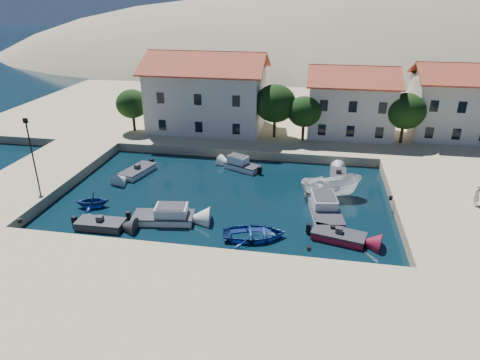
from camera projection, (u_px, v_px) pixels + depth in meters
name	position (u px, v px, depth m)	size (l,w,h in m)	color
ground	(195.00, 258.00, 30.67)	(400.00, 400.00, 0.00)	black
quay_south	(168.00, 308.00, 25.07)	(52.00, 12.00, 1.00)	#C5B587
quay_east	(461.00, 210.00, 36.19)	(11.00, 20.00, 1.00)	#C5B587
quay_west	(38.00, 178.00, 42.51)	(8.00, 20.00, 1.00)	#C5B587
quay_north	(276.00, 114.00, 64.34)	(80.00, 36.00, 1.00)	#C5B587
hills	(352.00, 120.00, 148.10)	(254.00, 176.00, 99.00)	tan
building_left	(207.00, 90.00, 54.42)	(14.70, 9.45, 9.70)	silver
building_mid	(351.00, 100.00, 52.73)	(10.50, 8.40, 8.30)	silver
building_right	(452.00, 100.00, 51.60)	(9.45, 8.40, 8.80)	silver
trees	(288.00, 107.00, 50.89)	(37.30, 5.30, 6.45)	#382314
lamppost	(30.00, 145.00, 38.75)	(0.35, 0.25, 6.22)	black
bollards	(243.00, 221.00, 33.24)	(29.36, 9.56, 0.30)	black
motorboat_grey_sw	(101.00, 224.00, 34.45)	(3.87, 1.76, 1.25)	#35353A
cabin_cruiser_south	(163.00, 216.00, 35.34)	(5.23, 2.80, 1.60)	white
rowboat_south	(255.00, 238.00, 33.15)	(3.49, 4.88, 1.01)	navy
motorboat_red_se	(339.00, 236.00, 32.80)	(4.34, 2.72, 1.25)	maroon
cabin_cruiser_east	(325.00, 209.00, 36.43)	(3.27, 6.11, 1.60)	white
boat_east	(330.00, 197.00, 39.75)	(2.13, 5.67, 2.19)	white
motorboat_white_ne	(338.00, 176.00, 43.43)	(1.67, 3.45, 1.25)	white
rowboat_west	(93.00, 207.00, 37.92)	(2.46, 2.85, 1.50)	navy
motorboat_white_west	(138.00, 171.00, 44.57)	(2.89, 4.60, 1.25)	white
cabin_cruiser_north	(242.00, 165.00, 45.63)	(4.17, 3.12, 1.60)	white
pedestrian	(477.00, 195.00, 35.67)	(0.67, 0.44, 1.83)	silver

